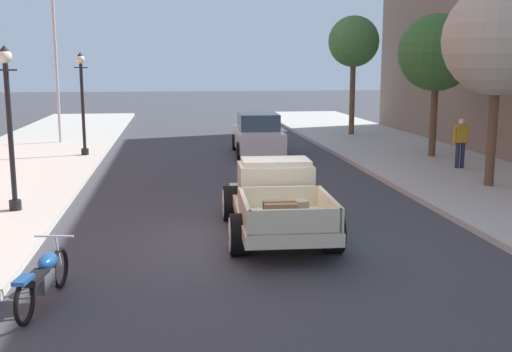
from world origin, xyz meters
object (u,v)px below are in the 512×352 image
car_background_white (258,135)px  street_tree_nearest (498,40)px  pedestrian_sidewalk_right (461,140)px  flagpole (59,12)px  motorcycle_parked (43,277)px  street_lamp_near (9,116)px  hotrod_truck_cream (276,197)px  street_lamp_far (82,96)px  street_tree_second (437,53)px  street_tree_third (354,42)px

car_background_white → street_tree_nearest: street_tree_nearest is taller
street_tree_nearest → pedestrian_sidewalk_right: bearing=79.7°
flagpole → street_tree_nearest: bearing=-41.0°
motorcycle_parked → street_lamp_near: bearing=107.1°
street_lamp_near → street_tree_nearest: 12.89m
hotrod_truck_cream → car_background_white: 11.59m
hotrod_truck_cream → street_lamp_near: street_lamp_near is taller
motorcycle_parked → pedestrian_sidewalk_right: 15.28m
street_lamp_far → flagpole: bearing=108.5°
hotrod_truck_cream → street_lamp_far: street_lamp_far is taller
street_tree_second → flagpole: bearing=156.7°
street_tree_second → car_background_white: bearing=159.6°
motorcycle_parked → street_tree_third: 23.35m
hotrod_truck_cream → motorcycle_parked: (-4.13, -3.63, -0.31)m
car_background_white → flagpole: bearing=154.5°
car_background_white → street_lamp_far: (-6.71, -0.28, 1.62)m
hotrod_truck_cream → flagpole: size_ratio=0.54×
car_background_white → pedestrian_sidewalk_right: 7.93m
hotrod_truck_cream → street_lamp_near: bearing=159.9°
pedestrian_sidewalk_right → street_lamp_far: street_lamp_far is taller
flagpole → street_tree_nearest: size_ratio=1.63×
street_lamp_far → street_tree_nearest: street_tree_nearest is taller
motorcycle_parked → car_background_white: 16.08m
motorcycle_parked → street_tree_second: (11.64, 12.82, 3.52)m
flagpole → street_tree_second: 15.78m
hotrod_truck_cream → street_tree_third: 18.35m
hotrod_truck_cream → car_background_white: size_ratio=1.15×
street_tree_nearest → hotrod_truck_cream: bearing=-152.6°
car_background_white → motorcycle_parked: bearing=-109.4°
street_tree_second → hotrod_truck_cream: bearing=-129.2°
street_tree_nearest → flagpole: bearing=139.0°
hotrod_truck_cream → car_background_white: bearing=84.0°
flagpole → street_tree_second: (14.40, -6.21, -1.81)m
street_lamp_far → flagpole: size_ratio=0.42×
flagpole → street_tree_nearest: (13.66, -11.89, -1.55)m
street_tree_nearest → street_tree_third: bearing=90.9°
street_lamp_far → street_tree_nearest: size_ratio=0.69×
street_tree_second → pedestrian_sidewalk_right: bearing=-94.1°
hotrod_truck_cream → street_lamp_far: bearing=116.1°
pedestrian_sidewalk_right → street_tree_third: bearing=94.1°
pedestrian_sidewalk_right → street_tree_nearest: 4.35m
street_lamp_near → street_tree_second: bearing=27.6°
motorcycle_parked → street_lamp_near: (-1.78, 5.80, 1.94)m
motorcycle_parked → pedestrian_sidewalk_right: (11.44, 10.11, 0.64)m
motorcycle_parked → car_background_white: bearing=70.6°
street_lamp_far → street_tree_third: bearing=24.3°
street_tree_third → car_background_white: bearing=-136.1°
motorcycle_parked → street_tree_second: 17.67m
motorcycle_parked → street_tree_third: bearing=62.2°
motorcycle_parked → flagpole: flagpole is taller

